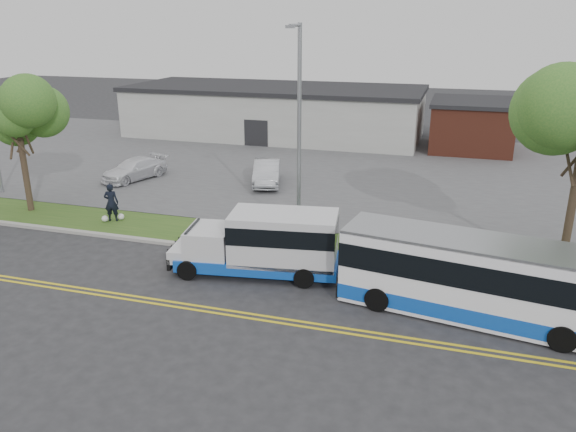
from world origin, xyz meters
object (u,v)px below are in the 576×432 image
(pedestrian, at_px, (111,202))
(parked_car_a, at_px, (267,172))
(tree_west, at_px, (16,116))
(shuttle_bus, at_px, (267,242))
(streetlight_near, at_px, (299,131))
(parked_car_b, at_px, (134,169))
(transit_bus, at_px, (490,281))

(pedestrian, distance_m, parked_car_a, 10.15)
(pedestrian, relative_size, parked_car_a, 0.43)
(tree_west, bearing_deg, shuttle_bus, -14.27)
(streetlight_near, height_order, pedestrian, streetlight_near)
(shuttle_bus, bearing_deg, parked_car_b, 131.33)
(parked_car_a, bearing_deg, streetlight_near, -79.22)
(pedestrian, distance_m, parked_car_b, 7.98)
(shuttle_bus, relative_size, transit_bus, 0.68)
(streetlight_near, relative_size, shuttle_bus, 1.36)
(transit_bus, bearing_deg, shuttle_bus, -179.66)
(tree_west, height_order, parked_car_b, tree_west)
(tree_west, xyz_separation_m, streetlight_near, (15.00, -0.47, 0.11))
(parked_car_a, bearing_deg, pedestrian, -137.44)
(streetlight_near, xyz_separation_m, pedestrian, (-9.80, 0.23, -4.16))
(parked_car_a, bearing_deg, transit_bus, -63.26)
(transit_bus, relative_size, pedestrian, 5.31)
(streetlight_near, bearing_deg, transit_bus, -29.59)
(streetlight_near, xyz_separation_m, shuttle_bus, (-0.35, -3.25, -3.85))
(tree_west, bearing_deg, pedestrian, -2.63)
(tree_west, distance_m, pedestrian, 6.60)
(tree_west, height_order, shuttle_bus, tree_west)
(streetlight_near, distance_m, shuttle_bus, 5.05)
(pedestrian, bearing_deg, transit_bus, 147.04)
(transit_bus, bearing_deg, tree_west, 176.77)
(shuttle_bus, distance_m, parked_car_b, 16.63)
(streetlight_near, bearing_deg, shuttle_bus, -96.20)
(parked_car_b, bearing_deg, tree_west, -86.94)
(tree_west, distance_m, streetlight_near, 15.01)
(parked_car_b, bearing_deg, pedestrian, -47.51)
(tree_west, distance_m, parked_car_b, 8.56)
(shuttle_bus, bearing_deg, streetlight_near, 75.68)
(shuttle_bus, height_order, parked_car_a, shuttle_bus)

